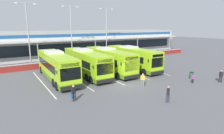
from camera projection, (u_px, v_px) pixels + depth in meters
ground_plane at (122, 84)px, 22.96m from camera, size 200.00×200.00×0.00m
terminal_building at (58, 44)px, 44.51m from camera, size 70.00×13.00×6.00m
red_barrier_wall at (78, 62)px, 34.80m from camera, size 60.00×0.40×1.10m
coach_bus_leftmost at (56, 66)px, 24.81m from camera, size 3.09×12.20×3.78m
coach_bus_left_centre at (86, 63)px, 27.19m from camera, size 3.09×12.20×3.78m
coach_bus_centre at (109, 61)px, 28.98m from camera, size 3.09×12.20×3.78m
coach_bus_right_centre at (132, 58)px, 31.15m from camera, size 3.09×12.20×3.78m
bay_stripe_far_west at (42, 83)px, 23.53m from camera, size 0.14×13.00×0.01m
bay_stripe_west at (73, 78)px, 25.72m from camera, size 0.14×13.00×0.01m
bay_stripe_mid_west at (100, 74)px, 27.91m from camera, size 0.14×13.00×0.01m
bay_stripe_centre at (122, 70)px, 30.10m from camera, size 0.14×13.00×0.01m
bay_stripe_mid_east at (141, 67)px, 32.29m from camera, size 0.14×13.00×0.01m
pedestrian_with_handbag at (73, 93)px, 17.54m from camera, size 0.64×0.45×1.62m
pedestrian_in_dark_coat at (221, 76)px, 23.50m from camera, size 0.52×0.40×1.62m
pedestrian_child at (193, 79)px, 23.30m from camera, size 0.31×0.26×1.00m
pedestrian_near_bin at (168, 94)px, 17.26m from camera, size 0.51×0.36×1.62m
pedestrian_approaching_bus at (143, 80)px, 21.82m from camera, size 0.51×0.41×1.62m
lamp_post_west at (28, 31)px, 30.75m from camera, size 3.24×0.28×11.00m
lamp_post_centre at (71, 31)px, 35.31m from camera, size 3.24×0.28×11.00m
lamp_post_east at (106, 30)px, 40.23m from camera, size 3.24×0.28×11.00m
litter_bin at (191, 75)px, 25.25m from camera, size 0.54×0.54×0.93m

